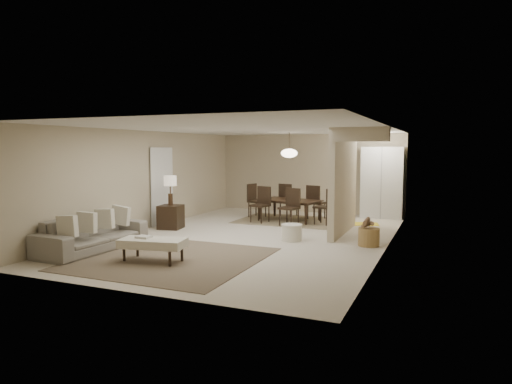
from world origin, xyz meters
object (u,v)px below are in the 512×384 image
at_px(ottoman_bench, 153,243).
at_px(side_table, 171,217).
at_px(wicker_basket, 369,237).
at_px(pantry_cabinet, 382,183).
at_px(dining_table, 289,210).
at_px(sofa, 93,234).
at_px(round_pouf, 292,233).

height_order(ottoman_bench, side_table, side_table).
bearing_deg(wicker_basket, pantry_cabinet, 93.80).
xyz_separation_m(ottoman_bench, dining_table, (0.77, 5.43, -0.04)).
height_order(pantry_cabinet, sofa, pantry_cabinet).
distance_m(ottoman_bench, wicker_basket, 4.47).
bearing_deg(sofa, wicker_basket, -60.86).
relative_size(ottoman_bench, dining_table, 0.73).
bearing_deg(wicker_basket, dining_table, 136.13).
relative_size(pantry_cabinet, round_pouf, 4.48).
relative_size(side_table, dining_table, 0.35).
bearing_deg(sofa, side_table, 1.03).
distance_m(ottoman_bench, dining_table, 5.49).
bearing_deg(round_pouf, wicker_basket, 3.41).
distance_m(side_table, round_pouf, 3.36).
distance_m(ottoman_bench, side_table, 3.45).
relative_size(sofa, ottoman_bench, 1.87).
xyz_separation_m(side_table, wicker_basket, (5.03, -0.15, -0.11)).
relative_size(round_pouf, wicker_basket, 1.05).
bearing_deg(pantry_cabinet, sofa, -125.44).
distance_m(pantry_cabinet, side_table, 6.25).
height_order(round_pouf, dining_table, dining_table).
height_order(pantry_cabinet, side_table, pantry_cabinet).
bearing_deg(dining_table, side_table, -121.23).
relative_size(side_table, round_pouf, 1.29).
height_order(pantry_cabinet, dining_table, pantry_cabinet).
bearing_deg(sofa, dining_table, -23.29).
distance_m(sofa, round_pouf, 4.22).
height_order(side_table, round_pouf, side_table).
xyz_separation_m(pantry_cabinet, sofa, (-4.80, -6.74, -0.71)).
bearing_deg(ottoman_bench, side_table, 107.56).
bearing_deg(round_pouf, side_table, 175.67).
xyz_separation_m(ottoman_bench, round_pouf, (1.73, 2.79, -0.16)).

